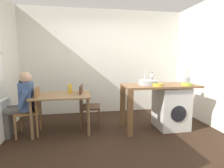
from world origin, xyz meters
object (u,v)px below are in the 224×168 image
object	(u,v)px
bottle_tall_green	(152,78)
vase	(70,89)
chair_opposite	(87,104)
colander	(187,84)
chair_person_seat	(32,109)
mixing_bowl	(158,85)
washing_machine	(171,107)
dining_table	(62,99)
seated_person	(22,101)
utensil_crock	(187,80)

from	to	relation	value
bottle_tall_green	vase	bearing A→B (deg)	178.69
chair_opposite	colander	world-z (taller)	colander
chair_person_seat	chair_opposite	world-z (taller)	same
bottle_tall_green	mixing_bowl	xyz separation A→B (m)	(-0.07, -0.46, -0.08)
washing_machine	colander	size ratio (longest dim) A/B	4.30
chair_opposite	vase	distance (m)	0.46
dining_table	seated_person	bearing A→B (deg)	-171.36
vase	dining_table	bearing A→B (deg)	-146.31
washing_machine	colander	bearing A→B (deg)	-49.26
dining_table	chair_person_seat	distance (m)	0.57
seated_person	mixing_bowl	size ratio (longest dim) A/B	6.38
bottle_tall_green	utensil_crock	world-z (taller)	utensil_crock
vase	washing_machine	bearing A→B (deg)	-8.38
dining_table	bottle_tall_green	xyz separation A→B (m)	(1.88, 0.06, 0.38)
colander	mixing_bowl	bearing A→B (deg)	178.04
bottle_tall_green	washing_machine	bearing A→B (deg)	-38.85
chair_person_seat	vase	bearing A→B (deg)	-79.27
mixing_bowl	seated_person	bearing A→B (deg)	173.34
washing_machine	bottle_tall_green	size ratio (longest dim) A/B	3.73
washing_machine	bottle_tall_green	distance (m)	0.73
chair_opposite	mixing_bowl	size ratio (longest dim) A/B	4.79
seated_person	washing_machine	xyz separation A→B (m)	(2.92, -0.10, -0.24)
seated_person	colander	distance (m)	3.13
chair_opposite	seated_person	bearing A→B (deg)	-77.07
washing_machine	bottle_tall_green	bearing A→B (deg)	141.15
mixing_bowl	vase	bearing A→B (deg)	163.22
washing_machine	vase	xyz separation A→B (m)	(-2.06, 0.30, 0.40)
mixing_bowl	utensil_crock	xyz separation A→B (m)	(0.77, 0.25, 0.04)
chair_person_seat	mixing_bowl	size ratio (longest dim) A/B	4.79
dining_table	mixing_bowl	distance (m)	1.88
dining_table	washing_machine	bearing A→B (deg)	-5.26
seated_person	chair_person_seat	bearing A→B (deg)	-90.00
vase	seated_person	bearing A→B (deg)	-166.39
bottle_tall_green	chair_opposite	bearing A→B (deg)	-179.84
mixing_bowl	colander	world-z (taller)	colander
utensil_crock	mixing_bowl	bearing A→B (deg)	-161.92
utensil_crock	vase	xyz separation A→B (m)	(-2.43, 0.25, -0.16)
chair_opposite	utensil_crock	bearing A→B (deg)	89.39
bottle_tall_green	mixing_bowl	distance (m)	0.47
washing_machine	mixing_bowl	distance (m)	0.68
bottle_tall_green	mixing_bowl	world-z (taller)	bottle_tall_green
chair_person_seat	dining_table	bearing A→B (deg)	-85.08
washing_machine	vase	distance (m)	2.12
chair_opposite	vase	bearing A→B (deg)	-92.56
chair_person_seat	utensil_crock	bearing A→B (deg)	-95.88
dining_table	chair_person_seat	bearing A→B (deg)	-170.26
mixing_bowl	colander	size ratio (longest dim) A/B	0.94
utensil_crock	chair_person_seat	bearing A→B (deg)	178.94
washing_machine	mixing_bowl	xyz separation A→B (m)	(-0.40, -0.20, 0.52)
vase	bottle_tall_green	bearing A→B (deg)	-1.31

